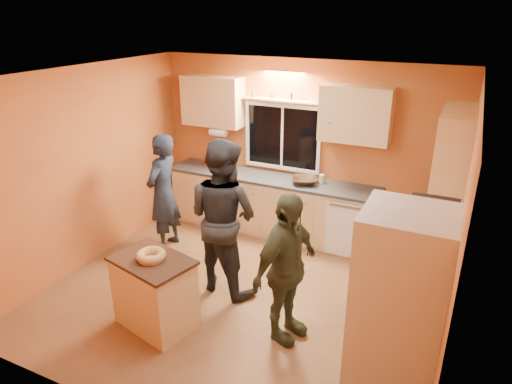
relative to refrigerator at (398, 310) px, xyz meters
The scene contains 14 objects.
ground 2.24m from the refrigerator, 157.06° to the left, with size 4.50×4.50×0.00m, color brown.
room_shell 2.26m from the refrigerator, 145.60° to the left, with size 4.54×4.04×2.61m.
back_counter 3.16m from the refrigerator, 126.89° to the left, with size 4.23×0.62×0.90m.
right_counter 1.38m from the refrigerator, 87.36° to the left, with size 0.62×1.84×0.90m.
refrigerator is the anchor object (origin of this frame).
island 2.52m from the refrigerator, behind, with size 0.96×0.76×0.82m.
bundt_pastry 2.47m from the refrigerator, behind, with size 0.31×0.31×0.09m, color #BA814C.
person_left 3.70m from the refrigerator, 157.56° to the left, with size 0.61×0.40×1.68m, color black.
person_center 2.33m from the refrigerator, 157.90° to the left, with size 0.93×0.72×1.91m, color black.
person_right 1.19m from the refrigerator, 163.96° to the left, with size 0.95×0.40×1.62m, color #2F3220.
mixing_bowl 3.00m from the refrigerator, 124.73° to the left, with size 0.37×0.37×0.09m, color black.
utensil_crock 4.15m from the refrigerator, 141.86° to the left, with size 0.14×0.14×0.17m, color beige.
potted_plant 1.10m from the refrigerator, 89.62° to the left, with size 0.27×0.23×0.30m, color gray.
red_box 1.51m from the refrigerator, 86.28° to the left, with size 0.16×0.12×0.07m, color maroon.
Camera 1 is at (2.17, -4.17, 3.24)m, focal length 32.00 mm.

